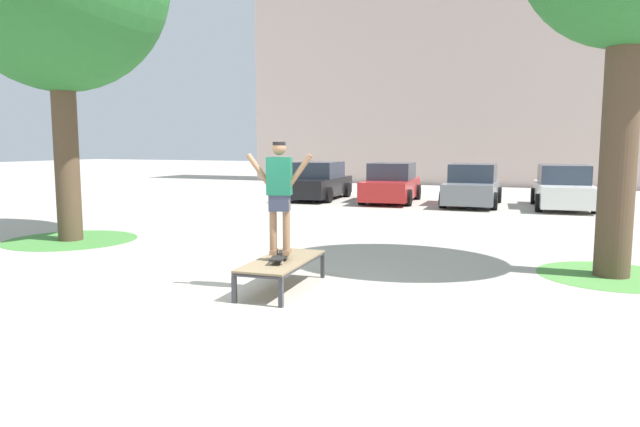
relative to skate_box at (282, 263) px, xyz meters
The scene contains 11 objects.
ground_plane 0.97m from the skate_box, 118.20° to the right, with size 120.00×120.00×0.00m, color #B2AA9E.
building_facade 26.12m from the skate_box, 85.37° to the left, with size 30.76×4.00×12.19m, color beige.
skate_box is the anchor object (origin of this frame).
skateboard 0.15m from the skate_box, 85.66° to the right, with size 0.42×0.82×0.09m.
skater 1.12m from the skate_box, 85.90° to the right, with size 0.98×0.39×1.69m.
grass_patch_near_left 6.91m from the skate_box, 161.47° to the left, with size 2.95×2.95×0.01m, color #47893D.
grass_patch_near_right 5.57m from the skate_box, 31.82° to the left, with size 2.39×2.39×0.01m, color #519342.
car_black 14.56m from the skate_box, 110.57° to the left, with size 2.13×4.31×1.50m.
car_red 13.79m from the skate_box, 98.66° to the left, with size 2.23×4.35×1.50m.
car_grey 13.64m from the skate_box, 85.94° to the left, with size 2.05×4.27×1.50m.
car_white 14.32m from the skate_box, 73.76° to the left, with size 2.21×4.34×1.50m.
Camera 1 is at (4.23, -6.90, 2.20)m, focal length 32.15 mm.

